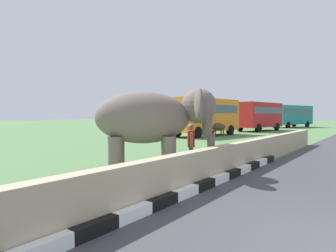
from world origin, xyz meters
The scene contains 9 objects.
striped_curb centered at (-0.35, 3.59, 0.12)m, with size 16.20×0.20×0.24m.
barrier_parapet centered at (2.00, 3.89, 0.50)m, with size 28.00×0.36×1.00m, color tan.
elephant centered at (2.65, 5.91, 1.84)m, with size 3.74×3.90×2.85m.
person_handler centered at (4.18, 5.41, 0.93)m, with size 0.57×0.45×1.66m.
bus_orange centered at (19.23, 13.23, 2.08)m, with size 8.44×3.54×3.50m.
bus_red centered at (30.76, 11.98, 2.08)m, with size 8.22×3.57×3.50m.
bus_teal centered at (44.39, 11.41, 2.08)m, with size 9.23×5.00×3.50m.
cow_near centered at (19.18, 11.84, 0.87)m, with size 1.86×1.28×1.23m.
hill_east centered at (55.00, 36.22, 0.00)m, with size 35.84×28.67×11.69m.
Camera 1 is at (-4.68, -0.09, 1.96)m, focal length 30.74 mm.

